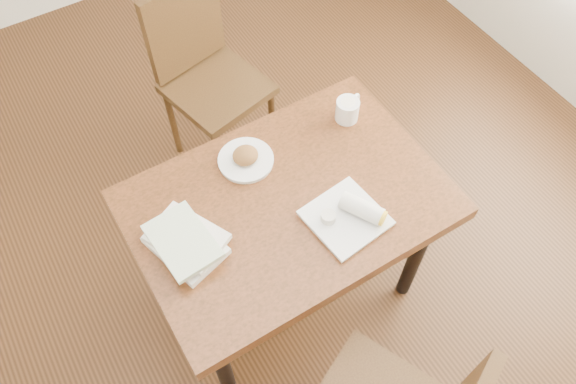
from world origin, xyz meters
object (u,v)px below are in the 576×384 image
plate_scone (246,158)px  chair_far (204,68)px  table (288,213)px  plate_burrito (351,215)px  book_stack (185,242)px

plate_scone → chair_far: bearing=77.3°
table → plate_burrito: size_ratio=4.10×
table → plate_scone: plate_scone is taller
chair_far → plate_burrito: bearing=-88.8°
plate_burrito → table: bearing=128.4°
plate_burrito → plate_scone: bearing=114.9°
plate_burrito → chair_far: bearing=91.2°
chair_far → plate_scone: (-0.16, -0.72, 0.22)m
table → plate_burrito: 0.26m
chair_far → plate_scone: size_ratio=4.60×
table → chair_far: chair_far is taller
chair_far → book_stack: 1.08m
plate_scone → plate_burrito: (0.19, -0.40, 0.00)m
table → book_stack: bearing=177.3°
chair_far → plate_burrito: (0.02, -1.13, 0.23)m
chair_far → plate_scone: chair_far is taller
table → chair_far: 0.96m
table → chair_far: (0.12, 0.95, -0.11)m
table → plate_scone: 0.26m
chair_far → plate_scone: bearing=-102.7°
plate_scone → plate_burrito: 0.45m
plate_scone → book_stack: size_ratio=0.68×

